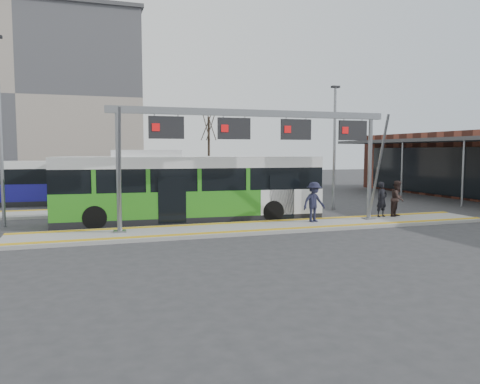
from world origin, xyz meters
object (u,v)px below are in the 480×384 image
(gantry, at_px, (259,133))
(passenger_a, at_px, (382,199))
(hero_bus, at_px, (190,189))
(passenger_b, at_px, (398,199))
(passenger_c, at_px, (314,202))

(gantry, distance_m, passenger_a, 7.65)
(hero_bus, height_order, passenger_b, hero_bus)
(gantry, bearing_deg, passenger_c, 0.95)
(hero_bus, xyz_separation_m, passenger_a, (9.46, -2.44, -0.59))
(passenger_a, distance_m, passenger_b, 0.89)
(hero_bus, bearing_deg, passenger_a, -11.22)
(passenger_b, relative_size, passenger_c, 0.97)
(gantry, relative_size, passenger_c, 6.84)
(gantry, distance_m, passenger_c, 4.27)
(passenger_b, bearing_deg, gantry, 149.66)
(gantry, xyz_separation_m, hero_bus, (-2.55, 2.94, -2.67))
(gantry, relative_size, passenger_b, 7.04)
(hero_bus, distance_m, passenger_c, 6.13)
(gantry, bearing_deg, hero_bus, 130.90)
(passenger_a, xyz_separation_m, passenger_c, (-4.09, -0.45, 0.05))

